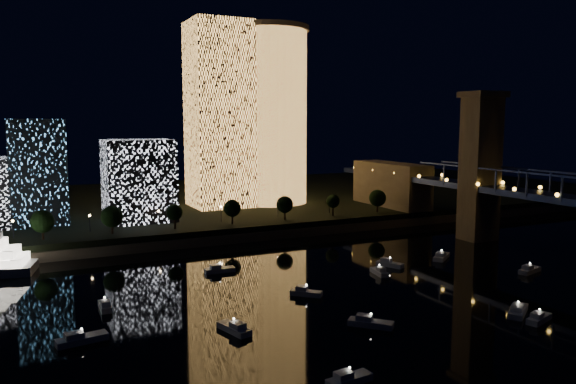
# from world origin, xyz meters

# --- Properties ---
(ground) EXTENTS (520.00, 520.00, 0.00)m
(ground) POSITION_xyz_m (0.00, 0.00, 0.00)
(ground) COLOR black
(ground) RESTS_ON ground
(far_bank) EXTENTS (420.00, 160.00, 5.00)m
(far_bank) POSITION_xyz_m (0.00, 160.00, 2.50)
(far_bank) COLOR black
(far_bank) RESTS_ON ground
(seawall) EXTENTS (420.00, 6.00, 3.00)m
(seawall) POSITION_xyz_m (0.00, 82.00, 1.50)
(seawall) COLOR #6B5E4C
(seawall) RESTS_ON ground
(tower_cylindrical) EXTENTS (34.00, 34.00, 75.01)m
(tower_cylindrical) POSITION_xyz_m (22.97, 130.85, 42.63)
(tower_cylindrical) COLOR #F9AB4F
(tower_cylindrical) RESTS_ON far_bank
(tower_rectangular) EXTENTS (23.72, 23.72, 75.47)m
(tower_rectangular) POSITION_xyz_m (0.07, 130.38, 42.73)
(tower_rectangular) COLOR #F9AB4F
(tower_rectangular) RESTS_ON far_bank
(midrise_blocks) EXTENTS (103.69, 32.68, 35.97)m
(midrise_blocks) POSITION_xyz_m (-76.90, 116.82, 20.11)
(midrise_blocks) COLOR white
(midrise_blocks) RESTS_ON far_bank
(motorboats) EXTENTS (121.66, 73.10, 2.78)m
(motorboats) POSITION_xyz_m (-12.31, 9.59, 0.81)
(motorboats) COLOR silver
(motorboats) RESTS_ON ground
(esplanade_trees) EXTENTS (166.33, 6.89, 8.95)m
(esplanade_trees) POSITION_xyz_m (-30.18, 88.00, 10.47)
(esplanade_trees) COLOR black
(esplanade_trees) RESTS_ON far_bank
(street_lamps) EXTENTS (132.70, 0.70, 5.65)m
(street_lamps) POSITION_xyz_m (-34.00, 94.00, 9.02)
(street_lamps) COLOR black
(street_lamps) RESTS_ON far_bank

